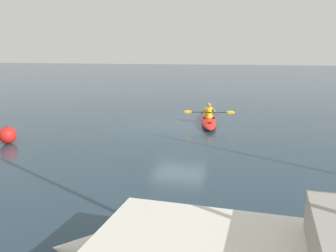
# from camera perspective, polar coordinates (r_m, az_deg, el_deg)

# --- Properties ---
(ground_plane) EXTENTS (160.00, 160.00, 0.00)m
(ground_plane) POSITION_cam_1_polar(r_m,az_deg,el_deg) (17.01, 1.85, 0.27)
(ground_plane) COLOR #233847
(kayak) EXTENTS (1.35, 4.35, 0.31)m
(kayak) POSITION_cam_1_polar(r_m,az_deg,el_deg) (17.27, 6.52, 0.90)
(kayak) COLOR red
(kayak) RESTS_ON ground
(kayaker) EXTENTS (2.38, 0.58, 0.71)m
(kayaker) POSITION_cam_1_polar(r_m,az_deg,el_deg) (17.10, 6.57, 2.32)
(kayaker) COLOR yellow
(kayaker) RESTS_ON kayak
(mooring_buoy_red_near) EXTENTS (0.64, 0.64, 0.68)m
(mooring_buoy_red_near) POSITION_cam_1_polar(r_m,az_deg,el_deg) (14.70, -24.26, -1.35)
(mooring_buoy_red_near) COLOR red
(mooring_buoy_red_near) RESTS_ON ground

